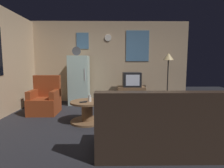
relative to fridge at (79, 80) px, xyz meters
name	(u,v)px	position (x,y,z in m)	size (l,w,h in m)	color
ground_plane	(110,125)	(0.95, -1.95, -0.75)	(12.00, 12.00, 0.00)	#232328
wall_with_art	(110,62)	(0.96, 0.50, 0.57)	(5.20, 0.12, 2.64)	tan
fridge	(79,80)	(0.00, 0.00, 0.00)	(0.60, 0.62, 1.77)	silver
tv_stand	(131,95)	(1.62, -0.03, -0.48)	(0.84, 0.53, 0.55)	brown
crt_tv	(132,80)	(1.64, -0.03, 0.02)	(0.54, 0.51, 0.44)	black
standing_lamp	(168,60)	(2.75, -0.09, 0.60)	(0.32, 0.32, 1.59)	#332D28
coffee_table	(87,112)	(0.46, -1.78, -0.52)	(0.72, 0.72, 0.46)	brown
wine_glass	(90,98)	(0.53, -1.81, -0.22)	(0.05, 0.05, 0.15)	silver
mug_ceramic_white	(90,99)	(0.52, -1.80, -0.25)	(0.08, 0.08, 0.09)	silver
remote_control	(83,102)	(0.40, -1.90, -0.28)	(0.15, 0.04, 0.02)	black
armchair	(45,100)	(-0.70, -1.04, -0.42)	(0.68, 0.68, 0.96)	maroon
couch	(157,132)	(1.61, -3.13, -0.44)	(1.70, 0.80, 0.92)	#38281E
book_stack	(154,102)	(2.34, -0.10, -0.69)	(0.19, 0.18, 0.13)	#B0B149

